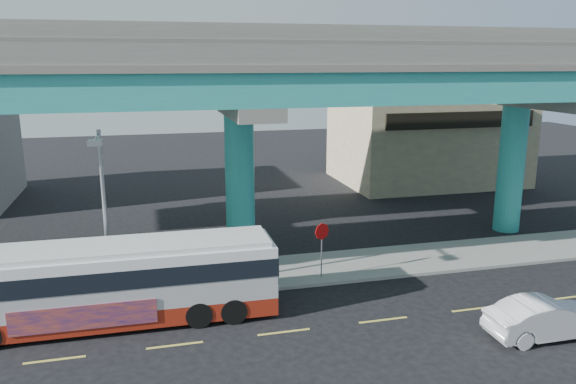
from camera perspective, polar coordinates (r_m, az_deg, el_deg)
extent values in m
plane|color=black|center=(21.80, -0.61, -13.70)|extent=(120.00, 120.00, 0.00)
cube|color=gray|center=(26.68, -3.47, -8.34)|extent=(70.00, 4.00, 0.15)
cube|color=#D8C64C|center=(21.31, -22.62, -15.47)|extent=(2.00, 0.12, 0.01)
cube|color=#D8C64C|center=(21.05, -11.42, -15.02)|extent=(2.00, 0.12, 0.01)
cube|color=#D8C64C|center=(21.54, -0.42, -14.04)|extent=(2.00, 0.12, 0.01)
cube|color=#D8C64C|center=(22.74, 9.66, -12.69)|extent=(2.00, 0.12, 0.01)
cube|color=#D8C64C|center=(24.54, 18.39, -11.20)|extent=(2.00, 0.12, 0.01)
cube|color=#D8C64C|center=(26.82, 25.72, -9.74)|extent=(2.00, 0.12, 0.01)
cylinder|color=teal|center=(28.93, -4.90, 0.86)|extent=(1.50, 1.50, 7.40)
cube|color=gray|center=(28.34, -5.06, 8.78)|extent=(2.00, 12.00, 0.60)
cube|color=gray|center=(31.74, -6.16, 10.86)|extent=(1.80, 5.00, 1.20)
cylinder|color=teal|center=(35.23, 21.71, 2.20)|extent=(1.50, 1.50, 7.40)
cube|color=gray|center=(34.75, 22.28, 8.68)|extent=(2.00, 12.00, 0.60)
cube|color=gray|center=(37.57, 19.20, 10.58)|extent=(1.80, 5.00, 1.20)
cube|color=teal|center=(24.84, -3.75, 10.49)|extent=(52.00, 5.00, 1.40)
cube|color=gray|center=(24.82, -3.78, 12.46)|extent=(52.00, 5.40, 0.30)
cube|color=gray|center=(22.36, -2.57, 13.80)|extent=(52.00, 0.25, 0.80)
cube|color=gray|center=(27.27, -4.81, 13.66)|extent=(52.00, 0.25, 0.80)
cube|color=teal|center=(31.72, -6.22, 13.21)|extent=(52.00, 5.00, 1.40)
cube|color=gray|center=(31.73, -6.26, 14.74)|extent=(52.00, 5.40, 0.30)
cube|color=gray|center=(29.28, -5.55, 15.97)|extent=(52.00, 0.25, 0.80)
cube|color=gray|center=(34.22, -6.91, 15.53)|extent=(52.00, 0.25, 0.80)
cube|color=tan|center=(48.03, 13.87, 5.23)|extent=(14.00, 10.00, 7.00)
cube|color=black|center=(43.39, 17.20, 7.00)|extent=(12.00, 0.25, 1.20)
cube|color=maroon|center=(23.00, -17.03, -11.28)|extent=(12.23, 2.73, 0.71)
cube|color=silver|center=(22.57, -17.23, -8.69)|extent=(12.23, 2.73, 1.53)
cube|color=black|center=(22.39, -17.32, -7.48)|extent=(12.29, 2.78, 0.71)
cube|color=silver|center=(22.21, -17.42, -6.13)|extent=(12.23, 2.73, 0.41)
cube|color=silver|center=(22.11, -17.47, -5.38)|extent=(11.83, 2.48, 0.20)
cube|color=black|center=(22.83, -1.68, -6.87)|extent=(0.09, 2.34, 1.22)
cube|color=navy|center=(21.75, -20.01, -11.89)|extent=(5.08, 0.11, 0.92)
cylinder|color=black|center=(24.76, -26.96, -10.52)|extent=(1.02, 0.32, 1.02)
cylinder|color=black|center=(21.95, -9.03, -12.21)|extent=(1.02, 0.32, 1.02)
cylinder|color=black|center=(24.08, -9.52, -9.86)|extent=(1.02, 0.32, 1.02)
cylinder|color=black|center=(22.07, -5.54, -11.95)|extent=(1.02, 0.32, 1.02)
cylinder|color=black|center=(24.19, -6.36, -9.64)|extent=(1.02, 0.32, 1.02)
imported|color=silver|center=(22.93, 24.75, -11.57)|extent=(1.67, 4.47, 1.46)
cylinder|color=gray|center=(23.76, -18.08, -2.50)|extent=(0.16, 0.16, 7.11)
cylinder|color=gray|center=(22.16, -18.84, 5.24)|extent=(0.12, 1.92, 0.12)
cube|color=gray|center=(21.22, -19.01, 4.77)|extent=(0.50, 0.70, 0.18)
cylinder|color=gray|center=(25.75, 3.42, -6.29)|extent=(0.06, 0.06, 2.26)
cylinder|color=#B20A0A|center=(25.39, 3.48, -4.02)|extent=(0.74, 0.30, 0.78)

